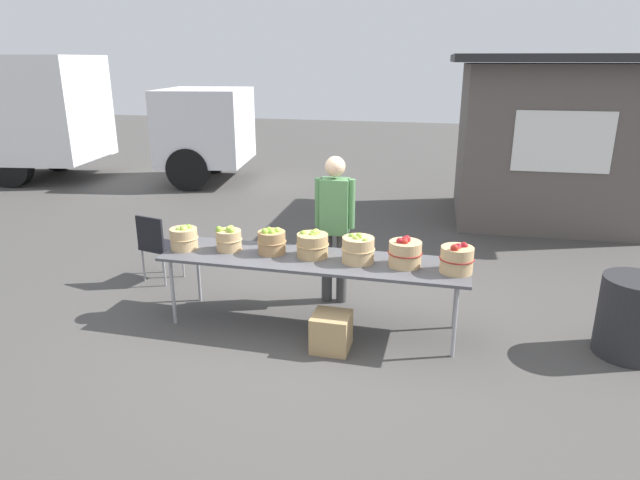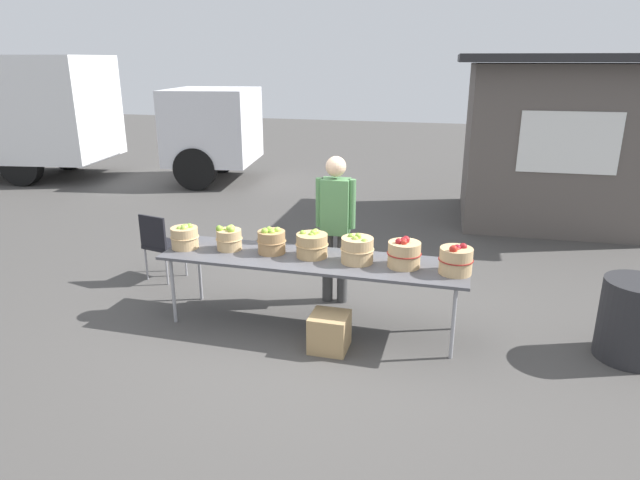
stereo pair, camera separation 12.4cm
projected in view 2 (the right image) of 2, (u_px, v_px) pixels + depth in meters
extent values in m
plane|color=#474442|center=(313.00, 325.00, 5.79)|extent=(40.00, 40.00, 0.00)
cube|color=#4C4C51|center=(312.00, 260.00, 5.56)|extent=(3.10, 0.76, 0.03)
cylinder|color=#99999E|center=(173.00, 291.00, 5.76)|extent=(0.04, 0.04, 0.72)
cylinder|color=#99999E|center=(453.00, 323.00, 5.04)|extent=(0.04, 0.04, 0.72)
cylinder|color=#99999E|center=(200.00, 270.00, 6.31)|extent=(0.04, 0.04, 0.72)
cylinder|color=#99999E|center=(456.00, 297.00, 5.59)|extent=(0.04, 0.04, 0.72)
cylinder|color=tan|center=(185.00, 238.00, 5.83)|extent=(0.28, 0.28, 0.23)
torus|color=tan|center=(185.00, 237.00, 5.83)|extent=(0.30, 0.30, 0.01)
sphere|color=#9EC647|center=(184.00, 229.00, 5.76)|extent=(0.08, 0.08, 0.08)
sphere|color=#9EC647|center=(180.00, 229.00, 5.77)|extent=(0.07, 0.07, 0.07)
sphere|color=#7AA833|center=(189.00, 227.00, 5.81)|extent=(0.07, 0.07, 0.07)
sphere|color=#9EC647|center=(186.00, 228.00, 5.80)|extent=(0.08, 0.08, 0.08)
sphere|color=#8CB738|center=(185.00, 228.00, 5.80)|extent=(0.08, 0.08, 0.08)
sphere|color=#7AA833|center=(183.00, 228.00, 5.78)|extent=(0.07, 0.07, 0.07)
sphere|color=#9EC647|center=(185.00, 228.00, 5.81)|extent=(0.06, 0.06, 0.06)
cylinder|color=tan|center=(229.00, 240.00, 5.79)|extent=(0.26, 0.26, 0.21)
torus|color=tan|center=(229.00, 239.00, 5.79)|extent=(0.28, 0.28, 0.01)
sphere|color=#8CB738|center=(231.00, 230.00, 5.70)|extent=(0.07, 0.07, 0.07)
sphere|color=#8CB738|center=(222.00, 230.00, 5.78)|extent=(0.07, 0.07, 0.07)
sphere|color=#7AA833|center=(219.00, 229.00, 5.73)|extent=(0.07, 0.07, 0.07)
sphere|color=#9EC647|center=(229.00, 229.00, 5.75)|extent=(0.06, 0.06, 0.06)
sphere|color=#9EC647|center=(231.00, 228.00, 5.77)|extent=(0.08, 0.08, 0.08)
cylinder|color=#A87F51|center=(272.00, 242.00, 5.68)|extent=(0.28, 0.28, 0.23)
torus|color=#A87F51|center=(272.00, 241.00, 5.68)|extent=(0.30, 0.30, 0.01)
sphere|color=#7AA833|center=(270.00, 231.00, 5.66)|extent=(0.07, 0.07, 0.07)
sphere|color=#9EC647|center=(277.00, 230.00, 5.65)|extent=(0.07, 0.07, 0.07)
sphere|color=#7AA833|center=(272.00, 231.00, 5.64)|extent=(0.07, 0.07, 0.07)
sphere|color=#8CB738|center=(265.00, 231.00, 5.61)|extent=(0.08, 0.08, 0.08)
sphere|color=#8CB738|center=(269.00, 230.00, 5.69)|extent=(0.07, 0.07, 0.07)
sphere|color=#8CB738|center=(272.00, 233.00, 5.60)|extent=(0.07, 0.07, 0.07)
cylinder|color=tan|center=(312.00, 245.00, 5.57)|extent=(0.32, 0.32, 0.24)
torus|color=tan|center=(312.00, 244.00, 5.57)|extent=(0.34, 0.34, 0.01)
sphere|color=#8CB738|center=(303.00, 233.00, 5.56)|extent=(0.07, 0.07, 0.07)
sphere|color=#8CB738|center=(311.00, 235.00, 5.53)|extent=(0.06, 0.06, 0.06)
sphere|color=#7AA833|center=(313.00, 234.00, 5.54)|extent=(0.07, 0.07, 0.07)
sphere|color=#8CB738|center=(313.00, 233.00, 5.54)|extent=(0.07, 0.07, 0.07)
sphere|color=#9EC647|center=(316.00, 232.00, 5.58)|extent=(0.08, 0.08, 0.08)
cylinder|color=tan|center=(357.00, 250.00, 5.41)|extent=(0.32, 0.32, 0.25)
torus|color=tan|center=(357.00, 249.00, 5.40)|extent=(0.34, 0.34, 0.01)
sphere|color=#9EC647|center=(355.00, 239.00, 5.34)|extent=(0.07, 0.07, 0.07)
sphere|color=#7AA833|center=(364.00, 242.00, 5.29)|extent=(0.07, 0.07, 0.07)
sphere|color=#7AA833|center=(351.00, 237.00, 5.41)|extent=(0.06, 0.06, 0.06)
sphere|color=#8CB738|center=(358.00, 236.00, 5.35)|extent=(0.06, 0.06, 0.06)
cylinder|color=tan|center=(404.00, 254.00, 5.30)|extent=(0.31, 0.31, 0.25)
torus|color=maroon|center=(404.00, 253.00, 5.29)|extent=(0.33, 0.33, 0.01)
sphere|color=maroon|center=(404.00, 241.00, 5.25)|extent=(0.08, 0.08, 0.08)
sphere|color=maroon|center=(399.00, 242.00, 5.23)|extent=(0.07, 0.07, 0.07)
sphere|color=maroon|center=(406.00, 240.00, 5.26)|extent=(0.08, 0.08, 0.08)
sphere|color=#B22319|center=(404.00, 243.00, 5.21)|extent=(0.06, 0.06, 0.06)
cylinder|color=tan|center=(456.00, 261.00, 5.13)|extent=(0.31, 0.31, 0.25)
torus|color=maroon|center=(456.00, 260.00, 5.13)|extent=(0.33, 0.33, 0.01)
sphere|color=maroon|center=(463.00, 247.00, 5.11)|extent=(0.07, 0.07, 0.07)
sphere|color=#B22319|center=(457.00, 250.00, 5.08)|extent=(0.07, 0.07, 0.07)
sphere|color=maroon|center=(457.00, 248.00, 5.09)|extent=(0.07, 0.07, 0.07)
sphere|color=#B22319|center=(453.00, 249.00, 5.01)|extent=(0.08, 0.08, 0.08)
cylinder|color=#3F3F3F|center=(342.00, 268.00, 6.24)|extent=(0.12, 0.12, 0.82)
cylinder|color=#3F3F3F|center=(328.00, 267.00, 6.27)|extent=(0.12, 0.12, 0.82)
cube|color=#4C7F4C|center=(336.00, 206.00, 6.03)|extent=(0.32, 0.24, 0.62)
sphere|color=beige|center=(336.00, 167.00, 5.89)|extent=(0.22, 0.22, 0.22)
cylinder|color=#4C7F4C|center=(352.00, 204.00, 5.98)|extent=(0.09, 0.09, 0.55)
cylinder|color=#4C7F4C|center=(320.00, 203.00, 6.05)|extent=(0.09, 0.09, 0.55)
cube|color=white|center=(14.00, 108.00, 12.68)|extent=(4.49, 2.84, 2.30)
cube|color=silver|center=(213.00, 126.00, 12.32)|extent=(2.11, 2.36, 1.60)
cube|color=black|center=(250.00, 111.00, 12.13)|extent=(0.32, 1.75, 0.80)
cylinder|color=black|center=(220.00, 154.00, 13.48)|extent=(0.93, 0.42, 0.90)
cylinder|color=black|center=(195.00, 169.00, 11.69)|extent=(0.93, 0.42, 0.90)
cylinder|color=black|center=(68.00, 151.00, 13.88)|extent=(0.93, 0.42, 0.90)
cylinder|color=black|center=(21.00, 165.00, 12.08)|extent=(0.93, 0.42, 0.90)
cube|color=#59514C|center=(560.00, 145.00, 9.20)|extent=(3.10, 2.52, 2.60)
cube|color=#262628|center=(571.00, 58.00, 8.77)|extent=(3.62, 3.04, 0.12)
cube|color=white|center=(569.00, 143.00, 8.04)|extent=(1.40, 0.10, 0.90)
cube|color=black|center=(165.00, 245.00, 6.92)|extent=(0.48, 0.48, 0.04)
cube|color=black|center=(153.00, 232.00, 6.70)|extent=(0.40, 0.12, 0.40)
cylinder|color=gray|center=(186.00, 260.00, 7.06)|extent=(0.02, 0.02, 0.42)
cylinder|color=gray|center=(166.00, 256.00, 7.21)|extent=(0.02, 0.02, 0.42)
cylinder|color=gray|center=(167.00, 269.00, 6.77)|extent=(0.02, 0.02, 0.42)
cylinder|color=gray|center=(146.00, 264.00, 6.92)|extent=(0.02, 0.02, 0.42)
cylinder|color=#262628|center=(634.00, 320.00, 5.05)|extent=(0.61, 0.61, 0.77)
cube|color=tan|center=(329.00, 332.00, 5.27)|extent=(0.36, 0.36, 0.36)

